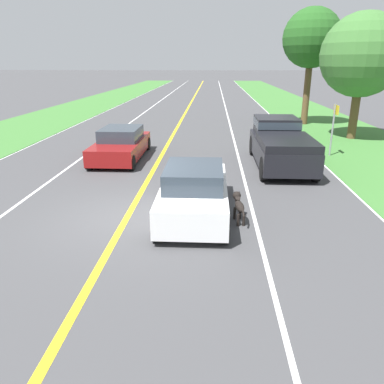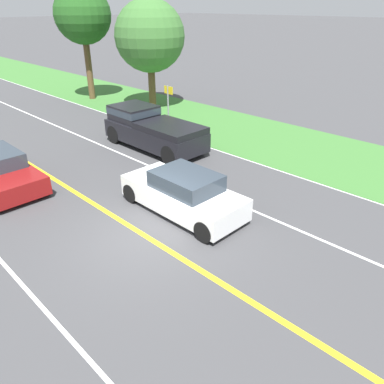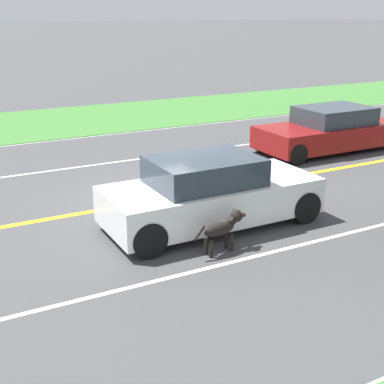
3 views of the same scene
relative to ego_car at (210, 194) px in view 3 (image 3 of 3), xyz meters
name	(u,v)px [view 3 (image 3 of 3)]	position (x,y,z in m)	size (l,w,h in m)	color
ground_plane	(158,200)	(-1.84, -0.32, -0.67)	(400.00, 400.00, 0.00)	#424244
centre_divider_line	(158,200)	(-1.84, -0.32, -0.66)	(0.18, 160.00, 0.01)	yellow
lane_edge_line_left	(71,139)	(-8.84, -0.32, -0.66)	(0.14, 160.00, 0.01)	white
lane_dash_same_dir	(241,260)	(1.66, -0.32, -0.66)	(0.10, 160.00, 0.01)	white
lane_dash_oncoming	(106,163)	(-5.34, -0.32, -0.66)	(0.10, 160.00, 0.01)	white
grass_verge_left	(49,123)	(-11.84, -0.32, -0.65)	(6.00, 160.00, 0.03)	#3D7533
ego_car	(210,194)	(0.00, 0.00, 0.00)	(1.82, 4.32, 1.42)	white
dog	(223,228)	(1.21, -0.42, -0.20)	(0.33, 1.16, 0.75)	black
oncoming_car	(330,130)	(-3.53, 6.27, -0.04)	(1.91, 4.51, 1.34)	maroon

